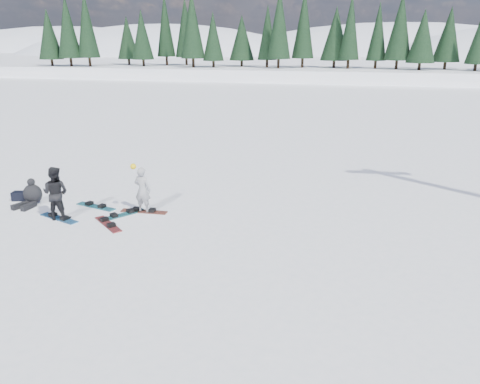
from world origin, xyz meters
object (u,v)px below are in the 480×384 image
snowboarder_woman (142,190)px  snowboard_loose_a (122,215)px  snowboarder_man (56,193)px  snowboard_loose_c (96,206)px  seated_rider (32,195)px  gear_bag (19,196)px  snowboard_loose_b (108,224)px

snowboarder_woman → snowboard_loose_a: 1.01m
snowboarder_man → snowboard_loose_c: bearing=-118.8°
snowboard_loose_c → snowboard_loose_a: 1.31m
seated_rider → snowboarder_man: bearing=-18.6°
gear_bag → snowboarder_man: bearing=-27.9°
gear_bag → snowboard_loose_b: (4.03, -1.31, -0.14)m
snowboard_loose_c → snowboard_loose_b: same height
snowboard_loose_c → snowboarder_woman: bearing=12.7°
snowboarder_woman → seated_rider: 3.94m
snowboarder_woman → snowboard_loose_c: snowboarder_woman is taller
snowboard_loose_b → snowboarder_woman: bearing=105.2°
snowboarder_man → snowboard_loose_b: (1.71, -0.08, -0.81)m
snowboarder_woman → seated_rider: size_ratio=1.46×
seated_rider → snowboard_loose_c: seated_rider is taller
snowboard_loose_b → gear_bag: bearing=-157.8°
snowboard_loose_c → snowboard_loose_a: (1.21, -0.50, 0.00)m
snowboarder_woman → seated_rider: snowboarder_woman is taller
seated_rider → snowboard_loose_b: seated_rider is taller
snowboarder_woman → snowboard_loose_a: bearing=44.3°
snowboard_loose_a → snowboarder_man: bearing=147.6°
snowboarder_man → gear_bag: size_ratio=3.67×
seated_rider → snowboard_loose_b: (3.33, -1.06, -0.32)m
seated_rider → snowboard_loose_a: seated_rider is taller
snowboarder_woman → snowboard_loose_a: (-0.53, -0.44, -0.74)m
snowboarder_man → seated_rider: size_ratio=1.50×
seated_rider → gear_bag: seated_rider is taller
snowboarder_woman → seated_rider: (-3.91, -0.18, -0.41)m
gear_bag → snowboard_loose_b: 4.24m
gear_bag → snowboard_loose_c: bearing=-0.2°
snowboard_loose_c → snowboard_loose_a: same height
snowboarder_woman → gear_bag: size_ratio=3.58×
snowboarder_woman → snowboard_loose_c: 1.89m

